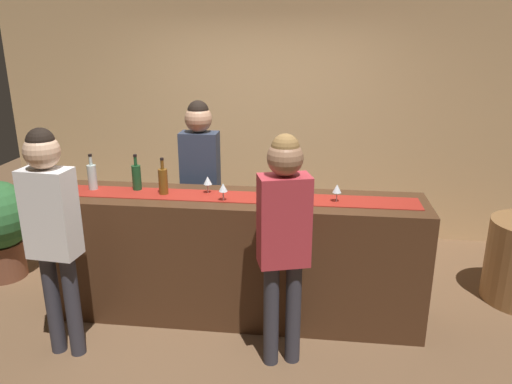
% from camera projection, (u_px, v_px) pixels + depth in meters
% --- Properties ---
extents(ground_plane, '(10.00, 10.00, 0.00)m').
position_uv_depth(ground_plane, '(239.00, 313.00, 4.23)').
color(ground_plane, brown).
extents(back_wall, '(6.00, 0.12, 2.90)m').
position_uv_depth(back_wall, '(263.00, 110.00, 5.57)').
color(back_wall, tan).
rests_on(back_wall, ground).
extents(bar_counter, '(2.97, 0.60, 1.05)m').
position_uv_depth(bar_counter, '(238.00, 257.00, 4.06)').
color(bar_counter, '#472B19').
rests_on(bar_counter, ground).
extents(counter_runner_cloth, '(2.82, 0.28, 0.01)m').
position_uv_depth(counter_runner_cloth, '(237.00, 197.00, 3.90)').
color(counter_runner_cloth, maroon).
rests_on(counter_runner_cloth, bar_counter).
extents(wine_bottle_amber, '(0.07, 0.07, 0.30)m').
position_uv_depth(wine_bottle_amber, '(163.00, 181.00, 3.93)').
color(wine_bottle_amber, brown).
rests_on(wine_bottle_amber, bar_counter).
extents(wine_bottle_clear, '(0.07, 0.07, 0.30)m').
position_uv_depth(wine_bottle_clear, '(92.00, 177.00, 4.05)').
color(wine_bottle_clear, '#B2C6C1').
rests_on(wine_bottle_clear, bar_counter).
extents(wine_bottle_green, '(0.07, 0.07, 0.30)m').
position_uv_depth(wine_bottle_green, '(137.00, 177.00, 4.04)').
color(wine_bottle_green, '#194723').
rests_on(wine_bottle_green, bar_counter).
extents(wine_glass_near_customer, '(0.07, 0.07, 0.14)m').
position_uv_depth(wine_glass_near_customer, '(337.00, 189.00, 3.75)').
color(wine_glass_near_customer, silver).
rests_on(wine_glass_near_customer, bar_counter).
extents(wine_glass_mid_counter, '(0.07, 0.07, 0.14)m').
position_uv_depth(wine_glass_mid_counter, '(208.00, 181.00, 3.96)').
color(wine_glass_mid_counter, silver).
rests_on(wine_glass_mid_counter, bar_counter).
extents(wine_glass_far_end, '(0.07, 0.07, 0.14)m').
position_uv_depth(wine_glass_far_end, '(223.00, 188.00, 3.78)').
color(wine_glass_far_end, silver).
rests_on(wine_glass_far_end, bar_counter).
extents(bartender, '(0.34, 0.24, 1.73)m').
position_uv_depth(bartender, '(200.00, 173.00, 4.49)').
color(bartender, '#26262B').
rests_on(bartender, ground).
extents(customer_sipping, '(0.38, 0.29, 1.69)m').
position_uv_depth(customer_sipping, '(284.00, 229.00, 3.29)').
color(customer_sipping, '#33333D').
rests_on(customer_sipping, ground).
extents(customer_browsing, '(0.36, 0.24, 1.71)m').
position_uv_depth(customer_browsing, '(51.00, 221.00, 3.40)').
color(customer_browsing, '#33333D').
rests_on(customer_browsing, ground).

